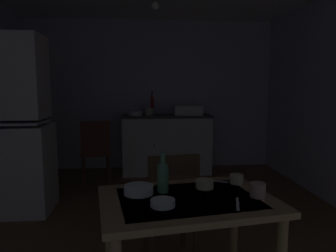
# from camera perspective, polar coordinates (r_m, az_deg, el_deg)

# --- Properties ---
(ground_plane) EXTENTS (5.25, 5.25, 0.00)m
(ground_plane) POSITION_cam_1_polar(r_m,az_deg,el_deg) (3.47, -1.39, -16.26)
(ground_plane) COLOR brown
(wall_back) EXTENTS (4.14, 0.10, 2.46)m
(wall_back) POSITION_cam_1_polar(r_m,az_deg,el_deg) (5.36, -2.94, 5.55)
(wall_back) COLOR silver
(wall_back) RESTS_ON ground
(hutch_cabinet) EXTENTS (0.81, 0.57, 1.92)m
(hutch_cabinet) POSITION_cam_1_polar(r_m,az_deg,el_deg) (3.78, -26.68, -0.85)
(hutch_cabinet) COLOR silver
(hutch_cabinet) RESTS_ON ground
(counter_cabinet) EXTENTS (1.41, 0.64, 0.93)m
(counter_cabinet) POSITION_cam_1_polar(r_m,az_deg,el_deg) (5.08, -0.32, -3.21)
(counter_cabinet) COLOR silver
(counter_cabinet) RESTS_ON ground
(sink_basin) EXTENTS (0.44, 0.34, 0.15)m
(sink_basin) POSITION_cam_1_polar(r_m,az_deg,el_deg) (5.05, 3.57, 2.91)
(sink_basin) COLOR white
(sink_basin) RESTS_ON counter_cabinet
(hand_pump) EXTENTS (0.05, 0.27, 0.39)m
(hand_pump) POSITION_cam_1_polar(r_m,az_deg,el_deg) (5.04, -2.90, 3.94)
(hand_pump) COLOR #B21E19
(hand_pump) RESTS_ON counter_cabinet
(mixing_bowl_counter) EXTENTS (0.23, 0.23, 0.07)m
(mixing_bowl_counter) POSITION_cam_1_polar(r_m,az_deg,el_deg) (4.95, -6.04, 2.32)
(mixing_bowl_counter) COLOR white
(mixing_bowl_counter) RESTS_ON counter_cabinet
(stoneware_crock) EXTENTS (0.13, 0.13, 0.11)m
(stoneware_crock) POSITION_cam_1_polar(r_m,az_deg,el_deg) (5.02, -3.39, 2.64)
(stoneware_crock) COLOR beige
(stoneware_crock) RESTS_ON counter_cabinet
(dining_table) EXTENTS (1.08, 0.83, 0.74)m
(dining_table) POSITION_cam_1_polar(r_m,az_deg,el_deg) (1.89, 3.57, -16.11)
(dining_table) COLOR #98744C
(dining_table) RESTS_ON ground
(chair_far_side) EXTENTS (0.45, 0.45, 0.89)m
(chair_far_side) POSITION_cam_1_polar(r_m,az_deg,el_deg) (2.47, 0.42, -13.96)
(chair_far_side) COLOR #4B321F
(chair_far_side) RESTS_ON ground
(chair_by_counter) EXTENTS (0.46, 0.46, 0.93)m
(chair_by_counter) POSITION_cam_1_polar(r_m,az_deg,el_deg) (4.42, -13.02, -4.45)
(chair_by_counter) COLOR #502D1B
(chair_by_counter) RESTS_ON ground
(serving_bowl_wide) EXTENTS (0.11, 0.11, 0.05)m
(serving_bowl_wide) POSITION_cam_1_polar(r_m,az_deg,el_deg) (2.02, 6.65, -10.42)
(serving_bowl_wide) COLOR beige
(serving_bowl_wide) RESTS_ON dining_table
(soup_bowl_small) EXTENTS (0.13, 0.13, 0.04)m
(soup_bowl_small) POSITION_cam_1_polar(r_m,az_deg,el_deg) (1.72, -0.96, -13.79)
(soup_bowl_small) COLOR white
(soup_bowl_small) RESTS_ON dining_table
(sauce_dish) EXTENTS (0.18, 0.18, 0.05)m
(sauce_dish) POSITION_cam_1_polar(r_m,az_deg,el_deg) (1.91, -5.37, -11.45)
(sauce_dish) COLOR white
(sauce_dish) RESTS_ON dining_table
(teacup_mint) EXTENTS (0.09, 0.09, 0.08)m
(teacup_mint) POSITION_cam_1_polar(r_m,az_deg,el_deg) (1.92, 16.00, -11.12)
(teacup_mint) COLOR tan
(teacup_mint) RESTS_ON dining_table
(mug_dark) EXTENTS (0.09, 0.09, 0.06)m
(mug_dark) POSITION_cam_1_polar(r_m,az_deg,el_deg) (2.14, 12.35, -9.39)
(mug_dark) COLOR beige
(mug_dark) RESTS_ON dining_table
(glass_bottle) EXTENTS (0.07, 0.07, 0.24)m
(glass_bottle) POSITION_cam_1_polar(r_m,az_deg,el_deg) (1.91, -0.94, -9.17)
(glass_bottle) COLOR #4C7F56
(glass_bottle) RESTS_ON dining_table
(table_knife) EXTENTS (0.07, 0.19, 0.00)m
(table_knife) POSITION_cam_1_polar(r_m,az_deg,el_deg) (1.79, 12.53, -13.62)
(table_knife) COLOR silver
(table_knife) RESTS_ON dining_table
(teaspoon_near_bowl) EXTENTS (0.15, 0.08, 0.00)m
(teaspoon_near_bowl) POSITION_cam_1_polar(r_m,az_deg,el_deg) (2.17, 8.83, -9.88)
(teaspoon_near_bowl) COLOR beige
(teaspoon_near_bowl) RESTS_ON dining_table
(pendant_bulb) EXTENTS (0.08, 0.08, 0.08)m
(pendant_bulb) POSITION_cam_1_polar(r_m,az_deg,el_deg) (3.50, -2.32, 20.95)
(pendant_bulb) COLOR #F9EFCC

